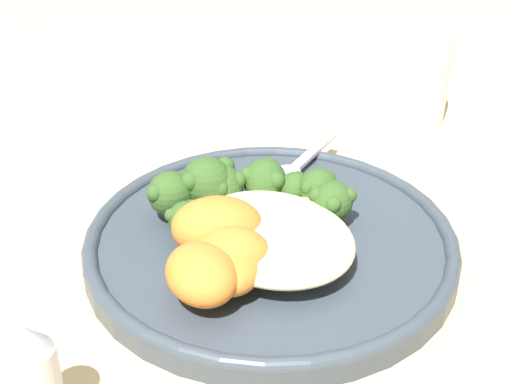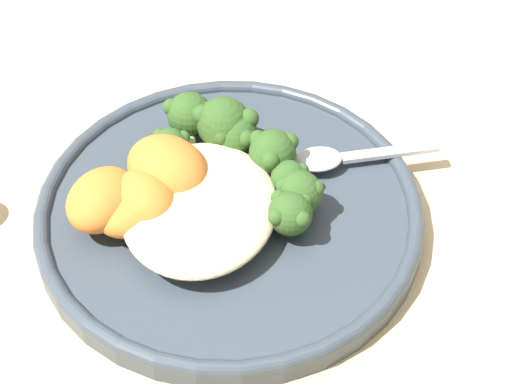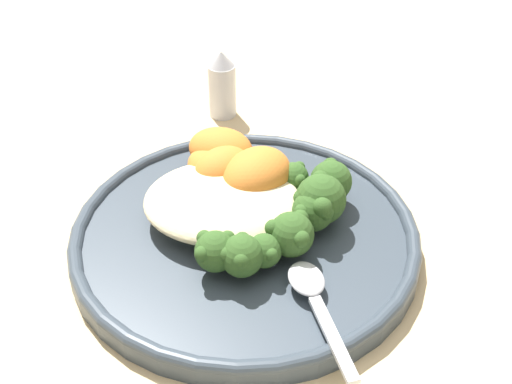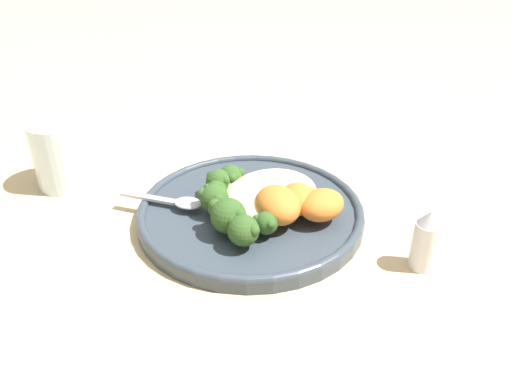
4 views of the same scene
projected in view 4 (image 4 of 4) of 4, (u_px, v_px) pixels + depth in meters
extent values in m
plane|color=#D6B784|center=(246.00, 217.00, 0.65)|extent=(4.00, 4.00, 0.00)
cylinder|color=#38424C|center=(249.00, 215.00, 0.64)|extent=(0.29, 0.29, 0.02)
torus|color=#38424C|center=(249.00, 209.00, 0.63)|extent=(0.29, 0.29, 0.01)
ellipsoid|color=beige|center=(271.00, 193.00, 0.63)|extent=(0.13, 0.11, 0.03)
ellipsoid|color=#ADC675|center=(259.00, 196.00, 0.64)|extent=(0.03, 0.10, 0.02)
sphere|color=#335623|center=(231.00, 177.00, 0.66)|extent=(0.03, 0.03, 0.03)
sphere|color=#335623|center=(232.00, 178.00, 0.65)|extent=(0.01, 0.01, 0.01)
sphere|color=#335623|center=(240.00, 172.00, 0.66)|extent=(0.01, 0.01, 0.01)
sphere|color=#335623|center=(229.00, 169.00, 0.67)|extent=(0.01, 0.01, 0.01)
sphere|color=#335623|center=(221.00, 174.00, 0.66)|extent=(0.01, 0.01, 0.01)
ellipsoid|color=#ADC675|center=(254.00, 196.00, 0.63)|extent=(0.03, 0.11, 0.02)
sphere|color=#335623|center=(219.00, 181.00, 0.65)|extent=(0.03, 0.03, 0.03)
sphere|color=#335623|center=(223.00, 182.00, 0.64)|extent=(0.01, 0.01, 0.01)
sphere|color=#335623|center=(225.00, 173.00, 0.66)|extent=(0.01, 0.01, 0.01)
sphere|color=#335623|center=(209.00, 177.00, 0.65)|extent=(0.01, 0.01, 0.01)
ellipsoid|color=#ADC675|center=(249.00, 200.00, 0.63)|extent=(0.04, 0.09, 0.01)
sphere|color=#335623|center=(216.00, 191.00, 0.64)|extent=(0.03, 0.03, 0.03)
sphere|color=#335623|center=(219.00, 192.00, 0.63)|extent=(0.01, 0.01, 0.01)
sphere|color=#335623|center=(221.00, 184.00, 0.64)|extent=(0.01, 0.01, 0.01)
sphere|color=#335623|center=(208.00, 188.00, 0.63)|extent=(0.01, 0.01, 0.01)
ellipsoid|color=#ADC675|center=(250.00, 203.00, 0.62)|extent=(0.07, 0.08, 0.02)
sphere|color=#335623|center=(214.00, 198.00, 0.61)|extent=(0.04, 0.04, 0.04)
sphere|color=#335623|center=(218.00, 200.00, 0.60)|extent=(0.01, 0.01, 0.01)
sphere|color=#335623|center=(221.00, 189.00, 0.62)|extent=(0.01, 0.01, 0.01)
sphere|color=#335623|center=(203.00, 194.00, 0.61)|extent=(0.01, 0.01, 0.01)
ellipsoid|color=#ADC675|center=(255.00, 210.00, 0.61)|extent=(0.08, 0.04, 0.01)
sphere|color=#335623|center=(225.00, 213.00, 0.59)|extent=(0.03, 0.03, 0.03)
sphere|color=#335623|center=(226.00, 215.00, 0.57)|extent=(0.01, 0.01, 0.01)
sphere|color=#335623|center=(236.00, 208.00, 0.58)|extent=(0.01, 0.01, 0.01)
sphere|color=#335623|center=(224.00, 203.00, 0.59)|extent=(0.01, 0.01, 0.01)
sphere|color=#335623|center=(214.00, 210.00, 0.58)|extent=(0.01, 0.01, 0.01)
ellipsoid|color=#ADC675|center=(253.00, 211.00, 0.60)|extent=(0.08, 0.03, 0.02)
sphere|color=#335623|center=(228.00, 216.00, 0.57)|extent=(0.04, 0.04, 0.04)
sphere|color=#335623|center=(240.00, 215.00, 0.56)|extent=(0.02, 0.02, 0.02)
sphere|color=#335623|center=(217.00, 206.00, 0.58)|extent=(0.02, 0.02, 0.02)
ellipsoid|color=#ADC675|center=(263.00, 215.00, 0.60)|extent=(0.11, 0.03, 0.01)
sphere|color=#335623|center=(243.00, 230.00, 0.55)|extent=(0.04, 0.04, 0.04)
sphere|color=#335623|center=(254.00, 230.00, 0.54)|extent=(0.01, 0.01, 0.01)
sphere|color=#335623|center=(233.00, 222.00, 0.56)|extent=(0.01, 0.01, 0.01)
ellipsoid|color=#ADC675|center=(270.00, 213.00, 0.60)|extent=(0.06, 0.04, 0.02)
sphere|color=#335623|center=(266.00, 223.00, 0.57)|extent=(0.03, 0.03, 0.03)
sphere|color=#335623|center=(271.00, 224.00, 0.56)|extent=(0.01, 0.01, 0.01)
sphere|color=#335623|center=(272.00, 215.00, 0.58)|extent=(0.01, 0.01, 0.01)
sphere|color=#335623|center=(257.00, 219.00, 0.57)|extent=(0.01, 0.01, 0.01)
ellipsoid|color=orange|center=(308.00, 200.00, 0.62)|extent=(0.07, 0.07, 0.03)
ellipsoid|color=orange|center=(278.00, 205.00, 0.59)|extent=(0.08, 0.09, 0.04)
ellipsoid|color=orange|center=(322.00, 205.00, 0.60)|extent=(0.07, 0.06, 0.04)
ellipsoid|color=orange|center=(298.00, 199.00, 0.61)|extent=(0.07, 0.07, 0.04)
cube|color=silver|center=(148.00, 198.00, 0.64)|extent=(0.03, 0.08, 0.00)
ellipsoid|color=silver|center=(188.00, 203.00, 0.63)|extent=(0.04, 0.04, 0.01)
cylinder|color=silver|center=(62.00, 154.00, 0.70)|extent=(0.08, 0.08, 0.10)
cylinder|color=silver|center=(425.00, 246.00, 0.55)|extent=(0.03, 0.03, 0.06)
cone|color=#B2B2B7|center=(431.00, 218.00, 0.53)|extent=(0.03, 0.03, 0.02)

